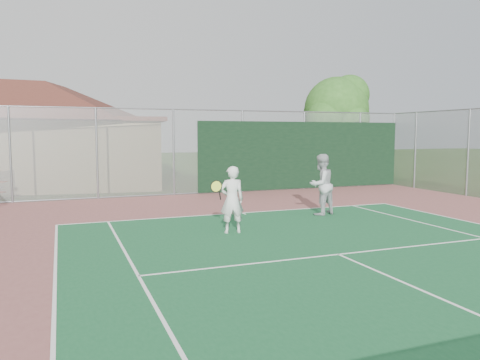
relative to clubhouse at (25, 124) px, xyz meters
name	(u,v)px	position (x,y,z in m)	size (l,w,h in m)	color
back_fence	(245,154)	(8.96, -6.34, -1.33)	(20.08, 0.11, 3.53)	gray
side_fence_right	(468,153)	(16.85, -10.82, -1.24)	(0.08, 9.00, 3.50)	gray
clubhouse	(25,124)	(0.00, 0.00, 0.00)	(14.67, 10.72, 5.90)	tan
tree	(338,111)	(15.48, -3.43, 0.71)	(4.04, 3.83, 5.64)	#392814
player_white_front	(232,200)	(5.51, -14.13, -2.14)	(1.03, 0.72, 1.69)	silver
player_grey_back	(321,185)	(9.00, -12.61, -2.05)	(1.09, 0.96, 1.88)	#B1B3B6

